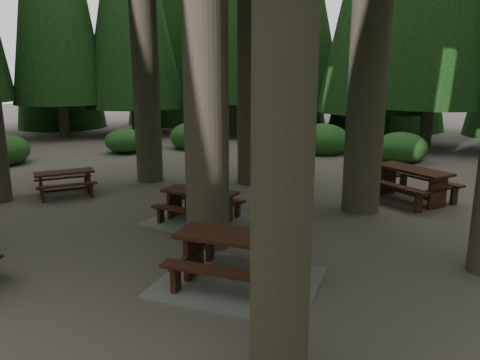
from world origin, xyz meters
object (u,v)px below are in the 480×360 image
Objects in this scene: picnic_table_b at (65,179)px; picnic_table_c at (200,211)px; picnic_table_a at (238,267)px; picnic_table_d at (411,179)px.

picnic_table_c is (4.56, 0.34, -0.20)m from picnic_table_b.
picnic_table_a is 1.51× the size of picnic_table_b.
picnic_table_d is at bearing -29.42° from picnic_table_b.
picnic_table_a is 7.35m from picnic_table_b.
picnic_table_b is 4.58m from picnic_table_c.
picnic_table_d reaches higher than picnic_table_b.
picnic_table_b is 9.38m from picnic_table_d.
picnic_table_b is at bearing 175.24° from picnic_table_c.
picnic_table_b is (-7.13, 1.78, 0.14)m from picnic_table_a.
picnic_table_a is 6.72m from picnic_table_d.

